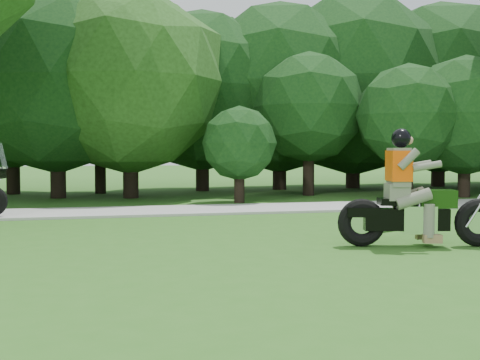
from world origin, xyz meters
name	(u,v)px	position (x,y,z in m)	size (l,w,h in m)	color
walkway	(299,207)	(0.00, 8.00, 0.03)	(60.00, 2.20, 0.06)	gray
tree_line	(260,92)	(0.81, 14.90, 3.74)	(40.04, 11.49, 7.90)	black
chopper_motorcycle	(412,203)	(-0.22, 1.67, 0.71)	(2.67, 1.07, 1.93)	black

